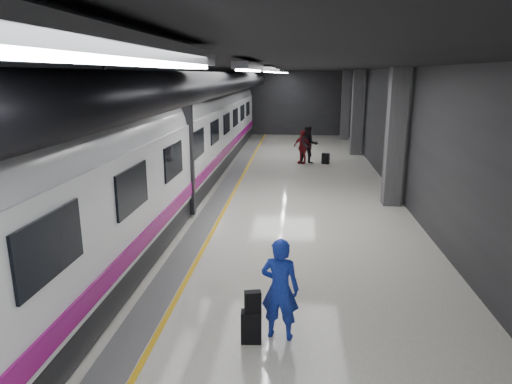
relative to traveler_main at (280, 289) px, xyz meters
name	(u,v)px	position (x,y,z in m)	size (l,w,h in m)	color
ground	(251,219)	(-1.12, 6.38, -0.88)	(40.00, 40.00, 0.00)	silver
platform_hall	(244,99)	(-1.41, 7.34, 2.66)	(10.02, 40.02, 4.51)	black
train	(143,150)	(-4.37, 6.38, 1.19)	(3.05, 38.00, 4.05)	black
traveler_main	(280,289)	(0.00, 0.00, 0.00)	(0.64, 0.42, 1.75)	blue
suitcase_main	(251,327)	(-0.45, -0.20, -0.60)	(0.34, 0.21, 0.55)	black
shoulder_bag	(253,302)	(-0.43, -0.19, -0.15)	(0.27, 0.14, 0.36)	black
traveler_far_a	(309,145)	(0.83, 15.39, 0.05)	(0.90, 0.70, 1.86)	black
traveler_far_b	(302,147)	(0.51, 15.46, -0.05)	(0.96, 0.40, 1.64)	maroon
suitcase_far	(326,159)	(1.67, 15.44, -0.61)	(0.36, 0.23, 0.52)	black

